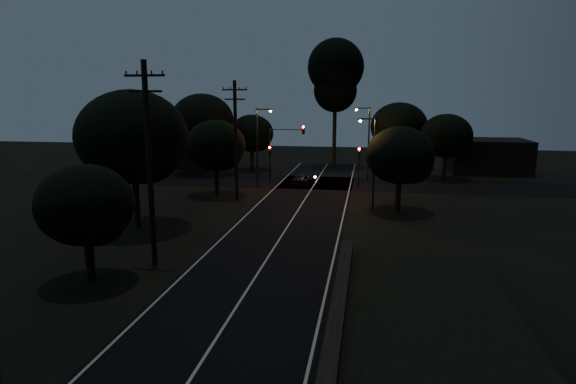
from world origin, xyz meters
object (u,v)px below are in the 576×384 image
(car, at_px, (303,179))
(signal_mast, at_px, (286,144))
(tall_pine, at_px, (336,75))
(streetlight_a, at_px, (259,142))
(utility_pole_mid, at_px, (149,161))
(streetlight_b, at_px, (367,139))
(utility_pole_far, at_px, (236,139))
(signal_right, at_px, (359,160))
(signal_left, at_px, (270,158))
(streetlight_c, at_px, (372,157))

(car, bearing_deg, signal_mast, 17.67)
(tall_pine, height_order, streetlight_a, tall_pine)
(utility_pole_mid, xyz_separation_m, streetlight_b, (11.31, 29.00, -1.10))
(utility_pole_far, distance_m, signal_mast, 8.64)
(utility_pole_mid, distance_m, signal_right, 27.30)
(utility_pole_far, distance_m, signal_right, 13.53)
(utility_pole_mid, relative_size, tall_pine, 0.67)
(signal_left, distance_m, streetlight_b, 10.84)
(tall_pine, height_order, signal_right, tall_pine)
(signal_left, height_order, car, signal_left)
(utility_pole_far, distance_m, car, 10.60)
(utility_pole_mid, xyz_separation_m, streetlight_a, (0.69, 23.00, -1.10))
(signal_mast, bearing_deg, streetlight_b, 25.99)
(signal_left, relative_size, streetlight_b, 0.51)
(signal_right, xyz_separation_m, signal_mast, (-7.51, 0.00, 1.50))
(signal_right, xyz_separation_m, car, (-5.70, 0.07, -2.19))
(signal_mast, distance_m, car, 4.11)
(signal_right, bearing_deg, tall_pine, 103.49)
(utility_pole_far, bearing_deg, signal_left, 80.06)
(utility_pole_far, bearing_deg, streetlight_c, -9.60)
(signal_right, bearing_deg, streetlight_a, -168.66)
(signal_left, height_order, streetlight_b, streetlight_b)
(signal_left, bearing_deg, signal_mast, 0.13)
(signal_right, xyz_separation_m, streetlight_a, (-9.91, -1.99, 1.80))
(utility_pole_mid, relative_size, utility_pole_far, 1.05)
(utility_pole_mid, bearing_deg, car, 78.93)
(signal_left, relative_size, streetlight_a, 0.51)
(signal_right, bearing_deg, streetlight_c, -82.98)
(utility_pole_far, height_order, streetlight_b, utility_pole_far)
(streetlight_c, bearing_deg, car, 124.55)
(streetlight_a, bearing_deg, signal_mast, 39.77)
(utility_pole_mid, relative_size, streetlight_c, 1.47)
(signal_mast, relative_size, car, 1.64)
(tall_pine, distance_m, streetlight_c, 26.56)
(utility_pole_mid, height_order, streetlight_a, utility_pole_mid)
(utility_pole_mid, distance_m, car, 26.04)
(streetlight_c, xyz_separation_m, car, (-6.93, 10.06, -3.70))
(tall_pine, bearing_deg, streetlight_c, -79.07)
(utility_pole_mid, bearing_deg, streetlight_a, 88.27)
(signal_mast, bearing_deg, car, 2.15)
(tall_pine, bearing_deg, signal_left, -110.46)
(tall_pine, bearing_deg, signal_right, -76.51)
(tall_pine, xyz_separation_m, signal_right, (3.60, -15.01, -9.06))
(utility_pole_far, distance_m, streetlight_a, 6.10)
(signal_mast, distance_m, streetlight_b, 9.15)
(signal_mast, bearing_deg, signal_right, -0.03)
(streetlight_a, height_order, streetlight_b, same)
(utility_pole_far, bearing_deg, signal_right, 37.00)
(utility_pole_far, distance_m, tall_pine, 24.88)
(utility_pole_far, bearing_deg, streetlight_a, 83.41)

